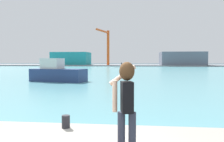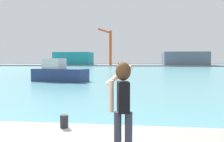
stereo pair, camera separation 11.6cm
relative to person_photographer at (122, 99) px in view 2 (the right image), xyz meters
name	(u,v)px [view 2 (the right image)]	position (x,y,z in m)	size (l,w,h in m)	color
ground_plane	(134,70)	(-1.07, 50.05, -1.66)	(220.00, 220.00, 0.00)	#334751
harbor_water	(134,70)	(-1.07, 52.05, -1.65)	(140.00, 100.00, 0.02)	#599EA8
far_shore_dock	(137,65)	(-1.07, 92.05, -1.44)	(140.00, 20.00, 0.43)	gray
person_photographer	(122,99)	(0.00, 0.00, 0.00)	(0.53, 0.54, 1.74)	#2D3342
harbor_bollard	(64,121)	(-1.65, 1.61, -0.90)	(0.21, 0.21, 0.33)	black
boat_moored	(59,73)	(-8.60, 20.60, -0.72)	(6.41, 3.56, 2.54)	navy
warehouse_left	(74,59)	(-27.35, 90.74, 1.34)	(14.75, 10.75, 5.14)	teal
warehouse_right	(184,59)	(17.38, 89.61, 1.30)	(16.47, 12.35, 5.05)	slate
port_crane	(109,43)	(-11.45, 83.16, 7.03)	(3.44, 11.12, 13.18)	#D84C19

